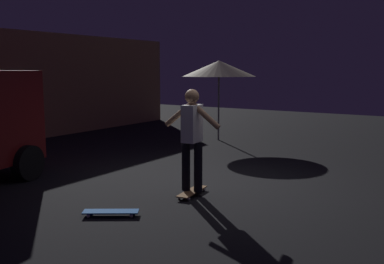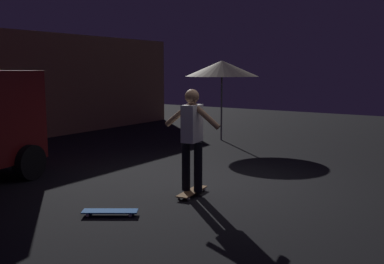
{
  "view_description": "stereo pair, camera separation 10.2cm",
  "coord_description": "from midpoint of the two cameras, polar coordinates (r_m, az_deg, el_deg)",
  "views": [
    {
      "loc": [
        -6.55,
        -3.76,
        2.05
      ],
      "look_at": [
        -0.73,
        0.02,
        1.05
      ],
      "focal_mm": 40.72,
      "sensor_mm": 36.0,
      "label": 1
    },
    {
      "loc": [
        -6.5,
        -3.85,
        2.05
      ],
      "look_at": [
        -0.73,
        0.02,
        1.05
      ],
      "focal_mm": 40.72,
      "sensor_mm": 36.0,
      "label": 2
    }
  ],
  "objects": [
    {
      "name": "skateboard_spare",
      "position": [
        6.36,
        -10.24,
        -10.22
      ],
      "size": [
        0.6,
        0.76,
        0.07
      ],
      "color": "#1959B2",
      "rests_on": "ground_plane"
    },
    {
      "name": "patio_umbrella",
      "position": [
        12.61,
        4.17,
        8.28
      ],
      "size": [
        2.1,
        2.1,
        2.3
      ],
      "color": "slate",
      "rests_on": "ground_plane"
    },
    {
      "name": "skater",
      "position": [
        7.02,
        0.41,
        -0.11
      ],
      "size": [
        0.41,
        0.98,
        1.67
      ],
      "color": "black",
      "rests_on": "skateboard_ridden"
    },
    {
      "name": "ground_plane",
      "position": [
        7.83,
        3.48,
        -7.01
      ],
      "size": [
        28.0,
        28.0,
        0.0
      ],
      "primitive_type": "plane",
      "color": "black"
    },
    {
      "name": "skateboard_ridden",
      "position": [
        7.23,
        0.41,
        -7.83
      ],
      "size": [
        0.8,
        0.3,
        0.07
      ],
      "color": "olive",
      "rests_on": "ground_plane"
    }
  ]
}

